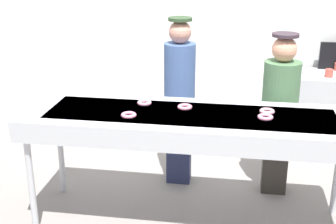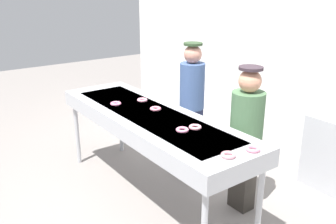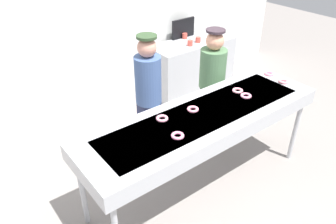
# 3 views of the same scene
# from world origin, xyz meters

# --- Properties ---
(ground_plane) EXTENTS (16.00, 16.00, 0.00)m
(ground_plane) POSITION_xyz_m (0.00, 0.00, 0.00)
(ground_plane) COLOR gray
(back_wall) EXTENTS (8.00, 0.12, 3.14)m
(back_wall) POSITION_xyz_m (0.00, 2.44, 1.57)
(back_wall) COLOR white
(back_wall) RESTS_ON ground
(fryer_conveyor) EXTENTS (2.81, 0.84, 1.03)m
(fryer_conveyor) POSITION_xyz_m (0.00, 0.00, 0.94)
(fryer_conveyor) COLOR #B7BABF
(fryer_conveyor) RESTS_ON ground
(strawberry_donut_0) EXTENTS (0.16, 0.16, 0.03)m
(strawberry_donut_0) POSITION_xyz_m (1.26, -0.06, 1.04)
(strawberry_donut_0) COLOR pink
(strawberry_donut_0) RESTS_ON fryer_conveyor
(strawberry_donut_1) EXTENTS (0.18, 0.18, 0.03)m
(strawberry_donut_1) POSITION_xyz_m (1.30, 0.19, 1.04)
(strawberry_donut_1) COLOR pink
(strawberry_donut_1) RESTS_ON fryer_conveyor
(strawberry_donut_2) EXTENTS (0.17, 0.17, 0.03)m
(strawberry_donut_2) POSITION_xyz_m (0.63, 0.11, 1.04)
(strawberry_donut_2) COLOR pink
(strawberry_donut_2) RESTS_ON fryer_conveyor
(strawberry_donut_3) EXTENTS (0.17, 0.17, 0.03)m
(strawberry_donut_3) POSITION_xyz_m (-0.06, 0.12, 1.04)
(strawberry_donut_3) COLOR pink
(strawberry_donut_3) RESTS_ON fryer_conveyor
(strawberry_donut_4) EXTENTS (0.17, 0.17, 0.03)m
(strawberry_donut_4) POSITION_xyz_m (0.61, -0.03, 1.04)
(strawberry_donut_4) COLOR pink
(strawberry_donut_4) RESTS_ON fryer_conveyor
(strawberry_donut_5) EXTENTS (0.15, 0.15, 0.03)m
(strawberry_donut_5) POSITION_xyz_m (-0.48, -0.15, 1.04)
(strawberry_donut_5) COLOR pink
(strawberry_donut_5) RESTS_ON fryer_conveyor
(strawberry_donut_6) EXTENTS (0.18, 0.18, 0.03)m
(strawberry_donut_6) POSITION_xyz_m (-0.42, 0.17, 1.04)
(strawberry_donut_6) COLOR pink
(strawberry_donut_6) RESTS_ON fryer_conveyor
(worker_baker) EXTENTS (0.34, 0.34, 1.60)m
(worker_baker) POSITION_xyz_m (0.78, 0.68, 0.91)
(worker_baker) COLOR #302C27
(worker_baker) RESTS_ON ground
(worker_assistant) EXTENTS (0.31, 0.31, 1.71)m
(worker_assistant) POSITION_xyz_m (-0.19, 0.75, 0.95)
(worker_assistant) COLOR #242A4C
(worker_assistant) RESTS_ON ground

